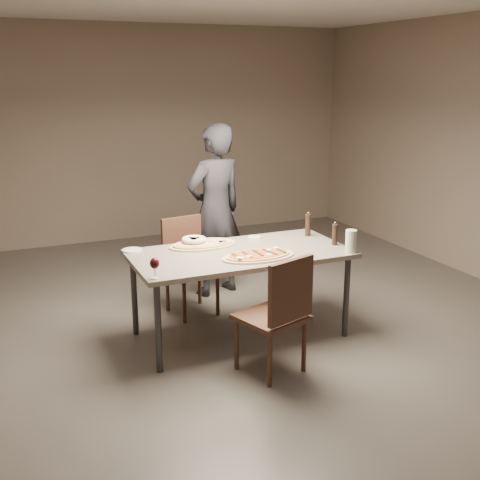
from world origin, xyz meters
name	(u,v)px	position (x,y,z in m)	size (l,w,h in m)	color
room	(240,174)	(0.00, 0.00, 1.40)	(7.00, 7.00, 7.00)	#56504A
dining_table	(240,258)	(0.00, 0.00, 0.69)	(1.80, 0.90, 0.75)	slate
zucchini_pizza	(258,255)	(0.07, -0.21, 0.77)	(0.62, 0.34, 0.05)	tan
ham_pizza	(203,244)	(-0.22, 0.28, 0.77)	(0.59, 0.33, 0.04)	tan
bread_basket	(194,241)	(-0.29, 0.31, 0.79)	(0.21, 0.21, 0.08)	beige
oil_dish	(254,237)	(0.28, 0.34, 0.76)	(0.12, 0.12, 0.01)	white
pepper_mill_left	(308,224)	(0.77, 0.22, 0.86)	(0.06, 0.06, 0.22)	black
pepper_mill_right	(335,234)	(0.83, -0.13, 0.85)	(0.05, 0.05, 0.20)	black
carafe	(351,241)	(0.83, -0.38, 0.85)	(0.09, 0.09, 0.19)	silver
wine_glass	(155,264)	(-0.83, -0.38, 0.86)	(0.07, 0.07, 0.16)	silver
side_plate	(132,250)	(-0.82, 0.38, 0.76)	(0.17, 0.17, 0.01)	white
chair_near	(279,310)	(-0.01, -0.76, 0.52)	(0.55, 0.55, 0.93)	#3F251A
chair_far	(187,260)	(-0.23, 0.71, 0.50)	(0.48, 0.48, 0.89)	#3F251A
diner	(215,210)	(0.19, 1.06, 0.86)	(0.63, 0.41, 1.72)	black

